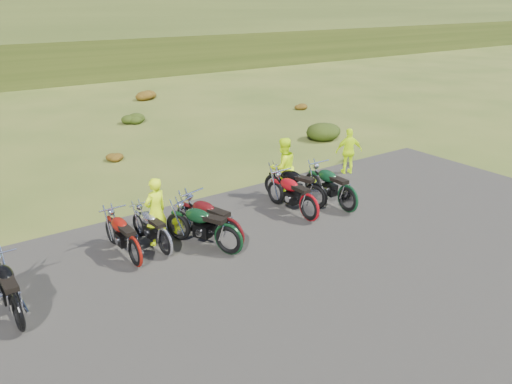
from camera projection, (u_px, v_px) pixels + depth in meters
ground at (266, 255)px, 11.91m from camera, size 300.00×300.00×0.00m
gravel_pad at (322, 293)px, 10.38m from camera, size 20.00×12.00×0.04m
shrub_4 at (113, 155)px, 18.64m from camera, size 0.77×0.77×0.45m
shrub_5 at (132, 117)px, 24.21m from camera, size 1.03×1.03×0.61m
shrub_6 at (145, 93)px, 29.77m from camera, size 1.30×1.30×0.77m
shrub_7 at (325, 128)px, 21.59m from camera, size 1.56×1.56×0.92m
shrub_8 at (298, 105)px, 27.27m from camera, size 0.77×0.77×0.45m
motorcycle_0 at (22, 331)px, 9.19m from camera, size 0.75×2.13×1.11m
motorcycle_1 at (137, 267)px, 11.37m from camera, size 0.75×2.07×1.07m
motorcycle_2 at (229, 255)px, 11.89m from camera, size 1.63×2.35×1.17m
motorcycle_3 at (166, 256)px, 11.84m from camera, size 0.80×1.99×1.02m
motorcycle_4 at (232, 250)px, 12.12m from camera, size 1.37×2.43×1.21m
motorcycle_5 at (315, 209)px, 14.45m from camera, size 1.35×2.34×1.16m
motorcycle_6 at (309, 222)px, 13.68m from camera, size 0.78×2.21×1.15m
motorcycle_7 at (347, 213)px, 14.23m from camera, size 0.78×2.28×1.19m
person_middle at (156, 213)px, 12.11m from camera, size 0.71×0.56×1.72m
person_right_a at (283, 168)px, 15.10m from camera, size 0.91×0.72×1.82m
person_right_b at (349, 152)px, 17.10m from camera, size 1.00×0.75×1.58m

